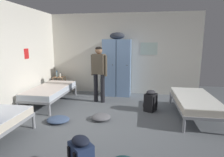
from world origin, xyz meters
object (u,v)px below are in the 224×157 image
at_px(lotion_bottle, 60,75).
at_px(bed_left_rear, 50,90).
at_px(clothes_pile_grey, 101,117).
at_px(water_bottle, 57,74).
at_px(backpack_black, 150,101).
at_px(person_traveler, 99,69).
at_px(locker_bank, 117,66).
at_px(clothes_pile_denim, 58,120).
at_px(shelf_unit, 59,83).
at_px(bed_right, 195,101).
at_px(backpack_navy, 82,157).

bearing_deg(lotion_bottle, bed_left_rear, -80.79).
distance_m(lotion_bottle, clothes_pile_grey, 2.86).
xyz_separation_m(water_bottle, lotion_bottle, (0.15, -0.06, -0.02)).
bearing_deg(backpack_black, person_traveler, 160.34).
distance_m(backpack_black, clothes_pile_grey, 1.39).
relative_size(locker_bank, clothes_pile_denim, 4.04).
relative_size(bed_left_rear, person_traveler, 1.16).
bearing_deg(shelf_unit, water_bottle, 165.96).
bearing_deg(bed_right, backpack_black, 168.23).
xyz_separation_m(bed_right, lotion_bottle, (-4.06, 1.51, 0.26)).
bearing_deg(bed_right, backpack_navy, -130.28).
height_order(shelf_unit, backpack_black, shelf_unit).
height_order(backpack_navy, clothes_pile_denim, backpack_navy).
distance_m(locker_bank, backpack_navy, 4.04).
bearing_deg(water_bottle, clothes_pile_grey, -46.18).
distance_m(bed_left_rear, person_traveler, 1.54).
bearing_deg(bed_left_rear, backpack_navy, -56.54).
relative_size(shelf_unit, backpack_navy, 1.04).
xyz_separation_m(bed_left_rear, person_traveler, (1.37, 0.35, 0.61)).
relative_size(water_bottle, clothes_pile_grey, 0.49).
bearing_deg(lotion_bottle, clothes_pile_grey, -47.55).
relative_size(shelf_unit, clothes_pile_denim, 1.11).
bearing_deg(locker_bank, lotion_bottle, -177.87).
distance_m(lotion_bottle, backpack_navy, 4.42).
xyz_separation_m(bed_right, person_traveler, (-2.51, 0.74, 0.61)).
relative_size(person_traveler, clothes_pile_denim, 3.20).
distance_m(water_bottle, lotion_bottle, 0.16).
relative_size(bed_left_rear, backpack_black, 3.45).
height_order(clothes_pile_grey, clothes_pile_denim, clothes_pile_grey).
bearing_deg(person_traveler, clothes_pile_grey, -75.60).
height_order(locker_bank, backpack_black, locker_bank).
bearing_deg(backpack_navy, water_bottle, 118.77).
bearing_deg(clothes_pile_grey, locker_bank, 87.66).
bearing_deg(backpack_black, lotion_bottle, 156.91).
bearing_deg(person_traveler, backpack_navy, -81.42).
relative_size(lotion_bottle, backpack_navy, 0.29).
xyz_separation_m(water_bottle, clothes_pile_denim, (1.11, -2.40, -0.61)).
bearing_deg(locker_bank, person_traveler, -116.67).
xyz_separation_m(locker_bank, backpack_navy, (0.05, -3.98, -0.71)).
height_order(water_bottle, backpack_navy, water_bottle).
xyz_separation_m(lotion_bottle, clothes_pile_grey, (1.89, -2.06, -0.58)).
relative_size(water_bottle, backpack_black, 0.39).
relative_size(locker_bank, backpack_navy, 3.76).
height_order(shelf_unit, clothes_pile_grey, shelf_unit).
xyz_separation_m(locker_bank, bed_right, (2.09, -1.58, -0.59)).
relative_size(bed_left_rear, clothes_pile_grey, 4.31).
bearing_deg(bed_left_rear, person_traveler, 14.13).
bearing_deg(backpack_navy, shelf_unit, 117.99).
height_order(bed_left_rear, clothes_pile_grey, bed_left_rear).
bearing_deg(locker_bank, backpack_black, -52.34).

